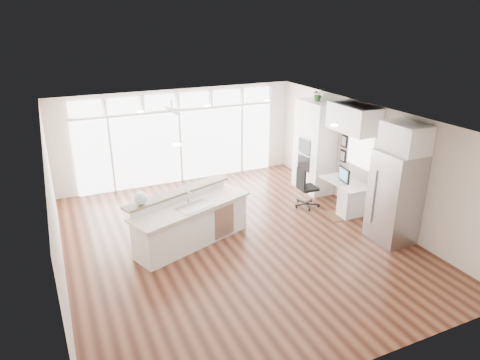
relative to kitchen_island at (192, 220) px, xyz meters
name	(u,v)px	position (x,y,z in m)	size (l,w,h in m)	color
floor	(236,240)	(0.88, -0.28, -0.55)	(7.00, 8.00, 0.02)	#3F1E13
ceiling	(235,119)	(0.88, -0.28, 2.16)	(7.00, 8.00, 0.02)	silver
wall_back	(179,136)	(0.88, 3.72, 0.81)	(7.00, 0.04, 2.70)	beige
wall_front	(361,287)	(0.88, -4.28, 0.81)	(7.00, 0.04, 2.70)	beige
wall_left	(54,213)	(-2.62, -0.28, 0.81)	(0.04, 8.00, 2.70)	beige
wall_right	(369,161)	(4.38, -0.28, 0.81)	(0.04, 8.00, 2.70)	beige
glass_wall	(180,147)	(0.88, 3.66, 0.51)	(5.80, 0.06, 2.08)	white
transom_row	(178,101)	(0.88, 3.66, 1.84)	(5.90, 0.06, 0.40)	white
desk_window	(360,149)	(4.34, 0.02, 1.01)	(0.04, 0.85, 0.85)	white
ceiling_fan	(172,106)	(0.38, 2.52, 1.94)	(1.16, 1.16, 0.32)	silver
recessed_lights	(231,118)	(0.88, -0.08, 2.14)	(3.40, 3.00, 0.02)	white
oven_cabinet	(315,146)	(4.05, 1.52, 0.71)	(0.64, 1.20, 2.50)	white
desk_nook	(345,196)	(4.01, 0.02, -0.16)	(0.72, 1.30, 0.76)	white
upper_cabinets	(354,118)	(4.05, 0.02, 1.81)	(0.64, 1.30, 0.64)	white
refrigerator	(395,197)	(3.99, -1.63, 0.46)	(0.76, 0.90, 2.00)	#A6A7AB
fridge_cabinet	(405,138)	(4.05, -1.63, 1.76)	(0.64, 0.90, 0.60)	white
framed_photos	(344,149)	(4.34, 0.64, 0.86)	(0.06, 0.22, 0.80)	black
kitchen_island	(192,220)	(0.00, 0.00, 0.00)	(2.73, 1.03, 1.08)	white
rug	(344,215)	(3.83, -0.24, -0.54)	(0.85, 0.62, 0.01)	#3C2113
office_chair	(308,188)	(3.27, 0.57, -0.02)	(0.54, 0.50, 1.04)	black
fishbowl	(141,198)	(-1.03, 0.05, 0.67)	(0.27, 0.27, 0.27)	white
monitor	(344,175)	(3.93, 0.02, 0.42)	(0.08, 0.48, 0.40)	black
keyboard	(338,183)	(3.76, 0.02, 0.23)	(0.12, 0.32, 0.02)	silver
potted_plant	(318,96)	(4.05, 1.52, 2.09)	(0.30, 0.34, 0.26)	#2F5F29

